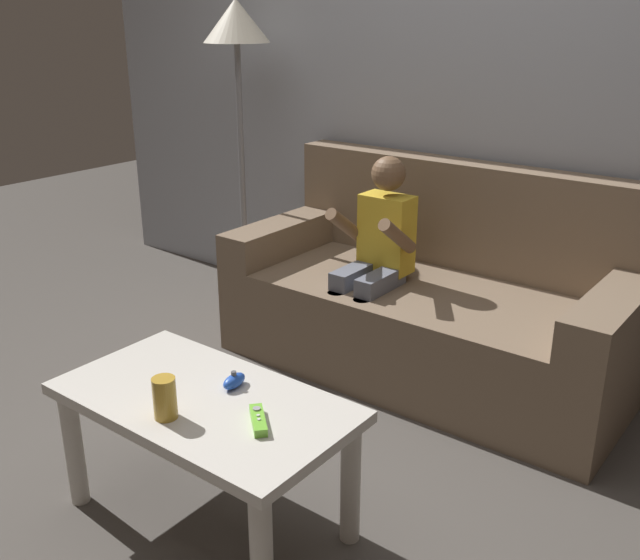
{
  "coord_description": "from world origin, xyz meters",
  "views": [
    {
      "loc": [
        1.4,
        -1.49,
        1.5
      ],
      "look_at": [
        -0.09,
        0.44,
        0.58
      ],
      "focal_mm": 40.22,
      "sensor_mm": 36.0,
      "label": 1
    }
  ],
  "objects_px": {
    "nunchuk_blue": "(234,381)",
    "floor_lamp": "(237,46)",
    "couch": "(433,303)",
    "soda_can": "(164,398)",
    "person_seated_on_couch": "(375,254)",
    "coffee_table": "(204,419)",
    "game_remote_lime_near_edge": "(258,420)"
  },
  "relations": [
    {
      "from": "nunchuk_blue",
      "to": "floor_lamp",
      "type": "distance_m",
      "value": 1.92
    },
    {
      "from": "nunchuk_blue",
      "to": "game_remote_lime_near_edge",
      "type": "bearing_deg",
      "value": -29.11
    },
    {
      "from": "game_remote_lime_near_edge",
      "to": "nunchuk_blue",
      "type": "bearing_deg",
      "value": 150.89
    },
    {
      "from": "game_remote_lime_near_edge",
      "to": "nunchuk_blue",
      "type": "xyz_separation_m",
      "value": [
        -0.2,
        0.11,
        0.01
      ]
    },
    {
      "from": "person_seated_on_couch",
      "to": "nunchuk_blue",
      "type": "relative_size",
      "value": 9.98
    },
    {
      "from": "nunchuk_blue",
      "to": "floor_lamp",
      "type": "xyz_separation_m",
      "value": [
        -1.14,
        1.26,
        0.88
      ]
    },
    {
      "from": "person_seated_on_couch",
      "to": "game_remote_lime_near_edge",
      "type": "relative_size",
      "value": 7.28
    },
    {
      "from": "coffee_table",
      "to": "floor_lamp",
      "type": "distance_m",
      "value": 2.01
    },
    {
      "from": "nunchuk_blue",
      "to": "floor_lamp",
      "type": "relative_size",
      "value": 0.06
    },
    {
      "from": "coffee_table",
      "to": "game_remote_lime_near_edge",
      "type": "height_order",
      "value": "game_remote_lime_near_edge"
    },
    {
      "from": "coffee_table",
      "to": "game_remote_lime_near_edge",
      "type": "relative_size",
      "value": 6.99
    },
    {
      "from": "person_seated_on_couch",
      "to": "floor_lamp",
      "type": "relative_size",
      "value": 0.6
    },
    {
      "from": "coffee_table",
      "to": "floor_lamp",
      "type": "xyz_separation_m",
      "value": [
        -1.11,
        1.36,
        0.98
      ]
    },
    {
      "from": "coffee_table",
      "to": "soda_can",
      "type": "xyz_separation_m",
      "value": [
        0.0,
        -0.14,
        0.14
      ]
    },
    {
      "from": "coffee_table",
      "to": "soda_can",
      "type": "distance_m",
      "value": 0.2
    },
    {
      "from": "couch",
      "to": "soda_can",
      "type": "height_order",
      "value": "couch"
    },
    {
      "from": "soda_can",
      "to": "person_seated_on_couch",
      "type": "bearing_deg",
      "value": 97.31
    },
    {
      "from": "couch",
      "to": "soda_can",
      "type": "relative_size",
      "value": 14.2
    },
    {
      "from": "person_seated_on_couch",
      "to": "coffee_table",
      "type": "bearing_deg",
      "value": -81.92
    },
    {
      "from": "couch",
      "to": "floor_lamp",
      "type": "bearing_deg",
      "value": 179.43
    },
    {
      "from": "nunchuk_blue",
      "to": "soda_can",
      "type": "bearing_deg",
      "value": -97.74
    },
    {
      "from": "coffee_table",
      "to": "nunchuk_blue",
      "type": "height_order",
      "value": "nunchuk_blue"
    },
    {
      "from": "soda_can",
      "to": "coffee_table",
      "type": "bearing_deg",
      "value": 90.82
    },
    {
      "from": "couch",
      "to": "nunchuk_blue",
      "type": "relative_size",
      "value": 18.45
    },
    {
      "from": "nunchuk_blue",
      "to": "soda_can",
      "type": "xyz_separation_m",
      "value": [
        -0.03,
        -0.24,
        0.04
      ]
    },
    {
      "from": "coffee_table",
      "to": "floor_lamp",
      "type": "bearing_deg",
      "value": 129.2
    },
    {
      "from": "couch",
      "to": "person_seated_on_couch",
      "type": "height_order",
      "value": "person_seated_on_couch"
    },
    {
      "from": "coffee_table",
      "to": "nunchuk_blue",
      "type": "bearing_deg",
      "value": 70.77
    },
    {
      "from": "person_seated_on_couch",
      "to": "floor_lamp",
      "type": "height_order",
      "value": "floor_lamp"
    },
    {
      "from": "person_seated_on_couch",
      "to": "nunchuk_blue",
      "type": "xyz_separation_m",
      "value": [
        0.2,
        -1.07,
        -0.08
      ]
    },
    {
      "from": "couch",
      "to": "person_seated_on_couch",
      "type": "distance_m",
      "value": 0.36
    },
    {
      "from": "floor_lamp",
      "to": "nunchuk_blue",
      "type": "bearing_deg",
      "value": -47.78
    }
  ]
}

